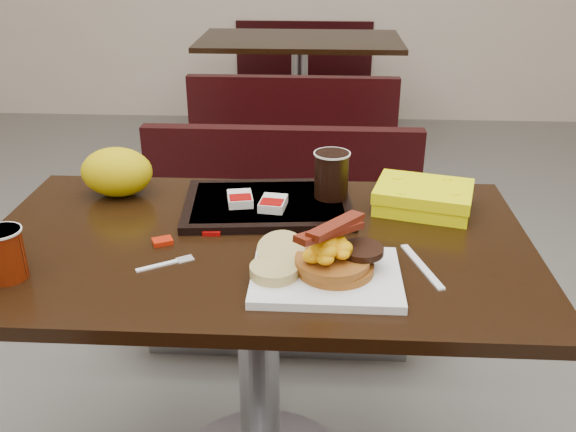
# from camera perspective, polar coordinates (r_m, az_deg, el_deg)

# --- Properties ---
(table_near) EXTENTS (1.20, 0.70, 0.75)m
(table_near) POSITION_cam_1_polar(r_m,az_deg,el_deg) (1.58, -2.63, -14.31)
(table_near) COLOR black
(table_near) RESTS_ON floor
(bench_near_n) EXTENTS (1.00, 0.46, 0.72)m
(bench_near_n) POSITION_cam_1_polar(r_m,az_deg,el_deg) (2.17, -0.85, -2.78)
(bench_near_n) COLOR black
(bench_near_n) RESTS_ON floor
(table_far) EXTENTS (1.20, 0.70, 0.75)m
(table_far) POSITION_cam_1_polar(r_m,az_deg,el_deg) (3.94, 1.05, 10.50)
(table_far) COLOR black
(table_far) RESTS_ON floor
(bench_far_s) EXTENTS (1.00, 0.46, 0.72)m
(bench_far_s) POSITION_cam_1_polar(r_m,az_deg,el_deg) (3.28, 0.58, 7.13)
(bench_far_s) COLOR black
(bench_far_s) RESTS_ON floor
(bench_far_n) EXTENTS (1.00, 0.46, 0.72)m
(bench_far_n) POSITION_cam_1_polar(r_m,az_deg,el_deg) (4.63, 1.38, 12.53)
(bench_far_n) COLOR black
(bench_far_n) RESTS_ON floor
(platter) EXTENTS (0.29, 0.22, 0.02)m
(platter) POSITION_cam_1_polar(r_m,az_deg,el_deg) (1.22, 3.49, -5.53)
(platter) COLOR white
(platter) RESTS_ON table_near
(pancake_stack) EXTENTS (0.19, 0.19, 0.03)m
(pancake_stack) POSITION_cam_1_polar(r_m,az_deg,el_deg) (1.21, 4.32, -4.34)
(pancake_stack) COLOR #A3611B
(pancake_stack) RESTS_ON platter
(sausage_patty) EXTENTS (0.09, 0.09, 0.01)m
(sausage_patty) POSITION_cam_1_polar(r_m,az_deg,el_deg) (1.22, 6.73, -3.11)
(sausage_patty) COLOR black
(sausage_patty) RESTS_ON pancake_stack
(scrambled_eggs) EXTENTS (0.12, 0.11, 0.05)m
(scrambled_eggs) POSITION_cam_1_polar(r_m,az_deg,el_deg) (1.18, 3.30, -2.88)
(scrambled_eggs) COLOR #FFA905
(scrambled_eggs) RESTS_ON pancake_stack
(bacon_strips) EXTENTS (0.17, 0.18, 0.01)m
(bacon_strips) POSITION_cam_1_polar(r_m,az_deg,el_deg) (1.17, 3.84, -1.30)
(bacon_strips) COLOR #3F1004
(bacon_strips) RESTS_ON scrambled_eggs
(muffin_bottom) EXTENTS (0.10, 0.10, 0.02)m
(muffin_bottom) POSITION_cam_1_polar(r_m,az_deg,el_deg) (1.20, -1.27, -4.98)
(muffin_bottom) COLOR tan
(muffin_bottom) RESTS_ON platter
(muffin_top) EXTENTS (0.11, 0.11, 0.06)m
(muffin_top) POSITION_cam_1_polar(r_m,az_deg,el_deg) (1.24, -0.62, -3.24)
(muffin_top) COLOR tan
(muffin_top) RESTS_ON platter
(coffee_cup_near) EXTENTS (0.08, 0.08, 0.10)m
(coffee_cup_near) POSITION_cam_1_polar(r_m,az_deg,el_deg) (1.32, -24.36, -3.20)
(coffee_cup_near) COLOR #972005
(coffee_cup_near) RESTS_ON table_near
(fork) EXTENTS (0.11, 0.08, 0.00)m
(fork) POSITION_cam_1_polar(r_m,az_deg,el_deg) (1.29, -11.85, -4.46)
(fork) COLOR white
(fork) RESTS_ON table_near
(knife) EXTENTS (0.07, 0.18, 0.00)m
(knife) POSITION_cam_1_polar(r_m,az_deg,el_deg) (1.29, 12.09, -4.49)
(knife) COLOR white
(knife) RESTS_ON table_near
(condiment_syrup) EXTENTS (0.05, 0.05, 0.01)m
(condiment_syrup) POSITION_cam_1_polar(r_m,az_deg,el_deg) (1.38, -11.36, -2.26)
(condiment_syrup) COLOR #B21C07
(condiment_syrup) RESTS_ON table_near
(condiment_ketchup) EXTENTS (0.04, 0.03, 0.01)m
(condiment_ketchup) POSITION_cam_1_polar(r_m,az_deg,el_deg) (1.40, -6.94, -1.41)
(condiment_ketchup) COLOR #8C0504
(condiment_ketchup) RESTS_ON table_near
(tray) EXTENTS (0.42, 0.32, 0.02)m
(tray) POSITION_cam_1_polar(r_m,az_deg,el_deg) (1.52, -1.84, 1.07)
(tray) COLOR black
(tray) RESTS_ON table_near
(hashbrown_sleeve_left) EXTENTS (0.07, 0.09, 0.02)m
(hashbrown_sleeve_left) POSITION_cam_1_polar(r_m,az_deg,el_deg) (1.50, -4.39, 1.57)
(hashbrown_sleeve_left) COLOR silver
(hashbrown_sleeve_left) RESTS_ON tray
(hashbrown_sleeve_right) EXTENTS (0.07, 0.09, 0.02)m
(hashbrown_sleeve_right) POSITION_cam_1_polar(r_m,az_deg,el_deg) (1.47, -1.37, 1.15)
(hashbrown_sleeve_right) COLOR silver
(hashbrown_sleeve_right) RESTS_ON tray
(coffee_cup_far) EXTENTS (0.09, 0.09, 0.11)m
(coffee_cup_far) POSITION_cam_1_polar(r_m,az_deg,el_deg) (1.52, 3.98, 3.75)
(coffee_cup_far) COLOR black
(coffee_cup_far) RESTS_ON tray
(clamshell) EXTENTS (0.26, 0.22, 0.06)m
(clamshell) POSITION_cam_1_polar(r_m,az_deg,el_deg) (1.54, 12.21, 1.66)
(clamshell) COLOR #FBF804
(clamshell) RESTS_ON table_near
(paper_bag) EXTENTS (0.18, 0.14, 0.12)m
(paper_bag) POSITION_cam_1_polar(r_m,az_deg,el_deg) (1.63, -15.31, 3.90)
(paper_bag) COLOR #CEAA06
(paper_bag) RESTS_ON table_near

